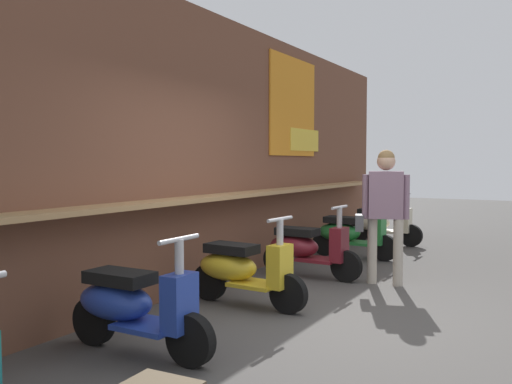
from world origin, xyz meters
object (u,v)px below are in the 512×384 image
(scooter_maroon, at_px, (305,248))
(scooter_cream, at_px, (380,223))
(scooter_green, at_px, (349,233))
(scooter_yellow, at_px, (241,269))
(scooter_blue, at_px, (131,305))
(shopper_with_handbag, at_px, (384,203))

(scooter_maroon, distance_m, scooter_cream, 3.32)
(scooter_green, relative_size, scooter_cream, 1.00)
(scooter_yellow, bearing_deg, scooter_blue, -86.95)
(scooter_blue, distance_m, shopper_with_handbag, 3.61)
(scooter_maroon, relative_size, scooter_green, 1.00)
(scooter_yellow, xyz_separation_m, scooter_maroon, (1.64, 0.00, 0.00))
(scooter_blue, distance_m, scooter_cream, 6.63)
(scooter_blue, bearing_deg, scooter_yellow, 89.90)
(scooter_green, distance_m, shopper_with_handbag, 2.00)
(shopper_with_handbag, bearing_deg, scooter_blue, -35.93)
(scooter_blue, height_order, scooter_cream, same)
(scooter_blue, height_order, shopper_with_handbag, shopper_with_handbag)
(scooter_blue, relative_size, shopper_with_handbag, 0.84)
(scooter_green, height_order, scooter_cream, same)
(scooter_yellow, height_order, shopper_with_handbag, shopper_with_handbag)
(scooter_cream, bearing_deg, scooter_maroon, -88.12)
(scooter_yellow, distance_m, scooter_maroon, 1.64)
(scooter_maroon, bearing_deg, scooter_cream, 91.60)
(scooter_maroon, xyz_separation_m, scooter_green, (1.68, 0.00, 0.00))
(scooter_blue, height_order, scooter_yellow, same)
(scooter_blue, distance_m, scooter_green, 4.99)
(scooter_yellow, height_order, scooter_green, same)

